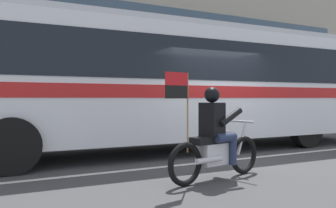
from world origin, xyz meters
name	(u,v)px	position (x,y,z in m)	size (l,w,h in m)	color
ground_plane	(215,156)	(0.00, 0.00, 0.00)	(60.00, 60.00, 0.00)	#3D3D3F
sidewalk_curb	(132,134)	(0.00, 5.10, 0.07)	(28.00, 3.80, 0.15)	#A39E93
lane_center_stripe	(231,160)	(0.00, -0.60, 0.00)	(26.60, 0.14, 0.01)	silver
transit_bus	(175,79)	(-0.44, 1.19, 1.88)	(13.06, 2.92, 3.22)	silver
motorcycle_with_rider	(216,140)	(-1.45, -2.03, 0.67)	(2.16, 0.76, 1.78)	black
fire_hydrant	(120,126)	(-1.04, 3.65, 0.52)	(0.22, 0.30, 0.75)	gold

